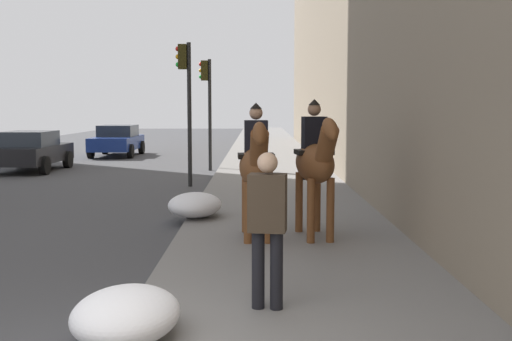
% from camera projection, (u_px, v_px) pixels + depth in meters
% --- Properties ---
extents(mounted_horse_near, '(2.15, 0.64, 2.25)m').
position_uv_depth(mounted_horse_near, '(256.00, 165.00, 10.12)').
color(mounted_horse_near, brown).
rests_on(mounted_horse_near, sidewalk_slab).
extents(mounted_horse_far, '(2.15, 0.77, 2.31)m').
position_uv_depth(mounted_horse_far, '(316.00, 161.00, 10.16)').
color(mounted_horse_far, brown).
rests_on(mounted_horse_far, sidewalk_slab).
extents(pedestrian_greeting, '(0.32, 0.43, 1.70)m').
position_uv_depth(pedestrian_greeting, '(267.00, 220.00, 6.59)').
color(pedestrian_greeting, black).
rests_on(pedestrian_greeting, sidewalk_slab).
extents(car_near_lane, '(3.93, 2.04, 1.44)m').
position_uv_depth(car_near_lane, '(31.00, 151.00, 21.92)').
color(car_near_lane, black).
rests_on(car_near_lane, ground).
extents(car_mid_lane, '(4.17, 2.01, 1.44)m').
position_uv_depth(car_mid_lane, '(117.00, 140.00, 28.76)').
color(car_mid_lane, navy).
rests_on(car_mid_lane, ground).
extents(traffic_light_near_curb, '(0.20, 0.44, 4.11)m').
position_uv_depth(traffic_light_near_curb, '(186.00, 91.00, 17.54)').
color(traffic_light_near_curb, black).
rests_on(traffic_light_near_curb, ground).
extents(traffic_light_far_curb, '(0.20, 0.44, 3.98)m').
position_uv_depth(traffic_light_far_curb, '(207.00, 97.00, 21.96)').
color(traffic_light_far_curb, black).
rests_on(traffic_light_far_curb, ground).
extents(snow_pile_near, '(1.32, 1.02, 0.46)m').
position_uv_depth(snow_pile_near, '(126.00, 314.00, 5.81)').
color(snow_pile_near, white).
rests_on(snow_pile_near, sidewalk_slab).
extents(snow_pile_far, '(1.38, 1.06, 0.48)m').
position_uv_depth(snow_pile_far, '(195.00, 205.00, 12.24)').
color(snow_pile_far, white).
rests_on(snow_pile_far, sidewalk_slab).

